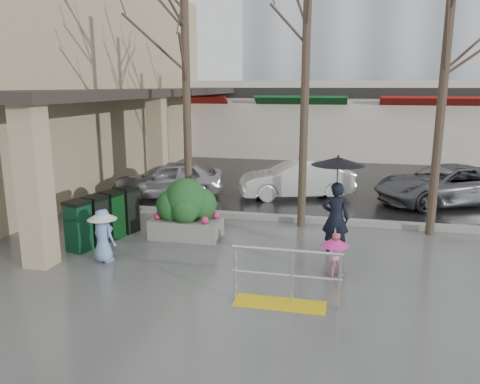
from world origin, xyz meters
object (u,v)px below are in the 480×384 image
at_px(woman, 336,197).
at_px(child_pink, 335,250).
at_px(car_a, 167,179).
at_px(child_blue, 103,231).
at_px(planter, 186,210).
at_px(car_c, 445,185).
at_px(tree_midwest, 307,24).
at_px(tree_west, 185,33).
at_px(news_boxes, 104,217).
at_px(tree_mideast, 448,37).
at_px(car_b, 296,179).
at_px(handrail, 284,285).

xyz_separation_m(woman, child_pink, (0.03, -1.30, -0.80)).
height_order(woman, car_a, woman).
bearing_deg(child_pink, child_blue, -1.25).
height_order(planter, car_c, planter).
bearing_deg(tree_midwest, child_blue, -137.40).
bearing_deg(car_c, planter, -78.67).
xyz_separation_m(tree_west, woman, (4.14, -1.98, -3.75)).
bearing_deg(child_blue, tree_midwest, -117.58).
height_order(tree_midwest, news_boxes, tree_midwest).
bearing_deg(child_blue, planter, -101.69).
xyz_separation_m(tree_midwest, news_boxes, (-4.58, -2.33, -4.64)).
distance_m(tree_west, woman, 5.93).
distance_m(tree_midwest, planter, 5.51).
distance_m(woman, news_boxes, 5.58).
xyz_separation_m(tree_west, car_a, (-1.60, 2.40, -4.45)).
height_order(tree_mideast, planter, tree_mideast).
height_order(tree_west, car_c, tree_west).
distance_m(tree_west, car_b, 6.19).
height_order(handrail, car_a, car_a).
distance_m(woman, car_a, 7.26).
distance_m(tree_midwest, car_b, 5.71).
bearing_deg(woman, tree_midwest, -61.20).
relative_size(tree_west, car_a, 1.84).
bearing_deg(car_c, news_boxes, -81.66).
relative_size(tree_mideast, car_c, 1.43).
relative_size(child_pink, car_b, 0.23).
bearing_deg(car_b, tree_midwest, -10.01).
bearing_deg(tree_mideast, news_boxes, -163.53).
bearing_deg(car_a, car_c, 71.45).
xyz_separation_m(tree_mideast, child_pink, (-2.33, -3.28, -4.33)).
relative_size(tree_west, woman, 3.01).
height_order(tree_west, tree_mideast, tree_west).
xyz_separation_m(child_blue, car_c, (8.18, 7.11, -0.06)).
distance_m(tree_midwest, child_blue, 6.99).
bearing_deg(handrail, car_b, 94.64).
height_order(tree_midwest, planter, tree_midwest).
distance_m(tree_mideast, child_blue, 9.07).
distance_m(tree_midwest, car_c, 7.20).
bearing_deg(child_pink, tree_mideast, -130.31).
height_order(child_blue, planter, planter).
relative_size(child_blue, planter, 0.67).
xyz_separation_m(tree_mideast, car_b, (-3.80, 3.34, -4.23)).
bearing_deg(planter, child_pink, -24.03).
xyz_separation_m(tree_mideast, car_a, (-8.10, 2.40, -4.23)).
bearing_deg(tree_midwest, tree_west, -180.00).
bearing_deg(handrail, news_boxes, 152.48).
bearing_deg(tree_midwest, car_a, 153.43).
height_order(child_blue, car_b, car_b).
height_order(woman, news_boxes, woman).
bearing_deg(tree_midwest, car_c, 39.44).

